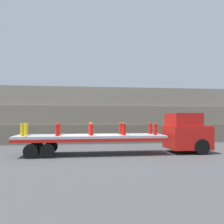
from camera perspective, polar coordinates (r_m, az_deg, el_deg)
name	(u,v)px	position (r m, az deg, el deg)	size (l,w,h in m)	color
ground_plane	(91,154)	(16.97, -4.90, -9.64)	(120.00, 120.00, 0.00)	#474749
rock_cliff	(86,115)	(24.91, -5.93, -0.76)	(60.00, 3.30, 5.39)	#706656
truck_cab	(187,133)	(18.52, 16.86, -4.59)	(2.76, 2.66, 2.78)	red
flatbed_trailer	(82,138)	(16.83, -6.78, -6.02)	(9.79, 2.68, 1.31)	#B2B2B7
fire_hydrant_yellow_near_0	(22,130)	(16.56, -19.82, -3.89)	(0.30, 0.49, 0.80)	gold
fire_hydrant_yellow_far_0	(26,129)	(17.68, -19.07, -3.73)	(0.30, 0.49, 0.80)	gold
fire_hydrant_red_near_1	(57,130)	(16.26, -12.37, -3.98)	(0.30, 0.49, 0.80)	red
fire_hydrant_red_far_1	(59,129)	(17.40, -12.09, -3.81)	(0.30, 0.49, 0.80)	red
fire_hydrant_red_near_2	(91,130)	(16.24, -4.77, -4.01)	(0.30, 0.49, 0.80)	red
fire_hydrant_red_far_2	(90,129)	(17.38, -4.99, -3.84)	(0.30, 0.49, 0.80)	red
fire_hydrant_red_near_3	(124,129)	(16.51, 2.71, -3.97)	(0.30, 0.49, 0.80)	red
fire_hydrant_red_far_3	(121,129)	(17.63, 2.01, -3.80)	(0.30, 0.49, 0.80)	red
fire_hydrant_red_near_4	(155,129)	(17.04, 9.84, -3.87)	(0.30, 0.49, 0.80)	red
fire_hydrant_red_far_4	(150,128)	(18.13, 8.73, -3.72)	(0.30, 0.49, 0.80)	red
cargo_strap_rear	(24,123)	(17.10, -19.42, -2.40)	(0.05, 2.79, 0.01)	yellow
cargo_strap_middle	(91,123)	(16.80, -4.88, -2.49)	(0.05, 2.79, 0.01)	yellow
cargo_strap_front	(122,123)	(17.05, 2.35, -2.48)	(0.05, 2.79, 0.01)	yellow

